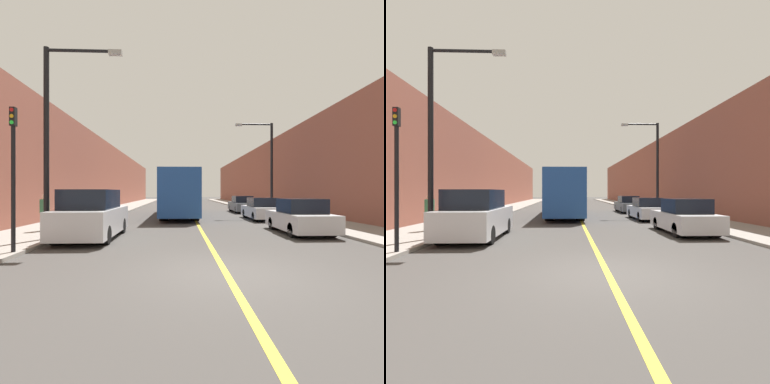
% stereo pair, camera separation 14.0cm
% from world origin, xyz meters
% --- Properties ---
extents(ground_plane, '(200.00, 200.00, 0.00)m').
position_xyz_m(ground_plane, '(0.00, 0.00, 0.00)').
color(ground_plane, '#3F3D3A').
extents(sidewalk_left, '(3.36, 72.00, 0.12)m').
position_xyz_m(sidewalk_left, '(-7.42, 30.00, 0.06)').
color(sidewalk_left, gray).
rests_on(sidewalk_left, ground).
extents(sidewalk_right, '(3.36, 72.00, 0.12)m').
position_xyz_m(sidewalk_right, '(7.42, 30.00, 0.06)').
color(sidewalk_right, gray).
rests_on(sidewalk_right, ground).
extents(building_row_left, '(4.00, 72.00, 7.47)m').
position_xyz_m(building_row_left, '(-11.11, 30.00, 3.74)').
color(building_row_left, brown).
rests_on(building_row_left, ground).
extents(building_row_right, '(4.00, 72.00, 7.64)m').
position_xyz_m(building_row_right, '(11.11, 30.00, 3.82)').
color(building_row_right, brown).
rests_on(building_row_right, ground).
extents(road_center_line, '(0.16, 72.00, 0.01)m').
position_xyz_m(road_center_line, '(0.00, 30.00, 0.00)').
color(road_center_line, gold).
rests_on(road_center_line, ground).
extents(bus, '(2.59, 11.92, 3.33)m').
position_xyz_m(bus, '(-1.05, 16.42, 1.79)').
color(bus, '#1E4793').
rests_on(bus, ground).
extents(parked_suv_left, '(2.01, 4.76, 1.97)m').
position_xyz_m(parked_suv_left, '(-4.56, 5.38, 0.91)').
color(parked_suv_left, silver).
rests_on(parked_suv_left, ground).
extents(car_right_near, '(1.88, 4.26, 1.57)m').
position_xyz_m(car_right_near, '(4.40, 6.55, 0.70)').
color(car_right_near, silver).
rests_on(car_right_near, ground).
extents(car_right_mid, '(1.78, 4.45, 1.48)m').
position_xyz_m(car_right_mid, '(4.46, 13.22, 0.67)').
color(car_right_mid, silver).
rests_on(car_right_mid, ground).
extents(car_right_far, '(1.77, 4.75, 1.50)m').
position_xyz_m(car_right_far, '(4.67, 20.35, 0.68)').
color(car_right_far, '#51565B').
rests_on(car_right_far, ground).
extents(street_lamp_left, '(2.90, 0.24, 7.17)m').
position_xyz_m(street_lamp_left, '(-5.76, 4.64, 4.27)').
color(street_lamp_left, black).
rests_on(street_lamp_left, sidewalk_left).
extents(street_lamp_right, '(2.90, 0.24, 7.03)m').
position_xyz_m(street_lamp_right, '(5.76, 15.88, 4.19)').
color(street_lamp_right, black).
rests_on(street_lamp_right, sidewalk_right).
extents(traffic_light, '(0.16, 0.18, 4.24)m').
position_xyz_m(traffic_light, '(-5.94, 2.21, 2.42)').
color(traffic_light, black).
rests_on(traffic_light, sidewalk_left).
extents(pedestrian, '(0.36, 0.23, 1.66)m').
position_xyz_m(pedestrian, '(-7.17, 7.05, 0.97)').
color(pedestrian, '#336B47').
rests_on(pedestrian, sidewalk_left).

